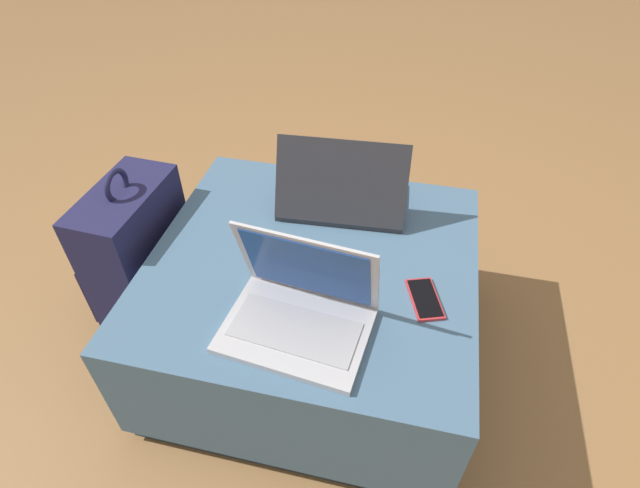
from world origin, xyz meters
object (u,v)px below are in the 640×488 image
(backpack, at_px, (138,258))
(laptop_near, at_px, (300,308))
(laptop_far, at_px, (342,194))
(cell_phone, at_px, (425,299))

(backpack, bearing_deg, laptop_near, 69.82)
(laptop_near, xyz_separation_m, backpack, (-0.60, 0.26, -0.21))
(laptop_far, height_order, cell_phone, laptop_far)
(laptop_near, relative_size, backpack, 0.62)
(laptop_near, height_order, cell_phone, laptop_near)
(cell_phone, distance_m, backpack, 0.90)
(laptop_near, distance_m, backpack, 0.68)
(laptop_near, distance_m, cell_phone, 0.31)
(laptop_far, distance_m, backpack, 0.67)
(laptop_near, bearing_deg, backpack, 162.97)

